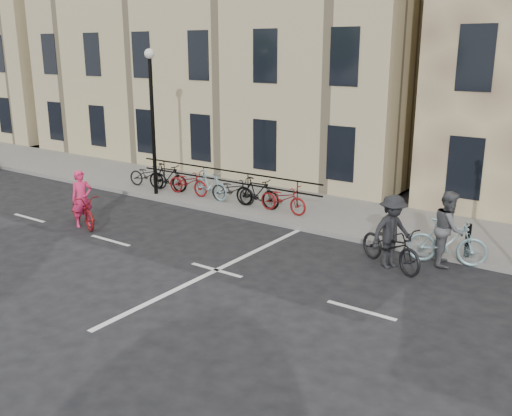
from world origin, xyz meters
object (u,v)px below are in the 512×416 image
Objects in this scene: cyclist_pink at (83,207)px; cyclist_dark at (391,239)px; cyclist_grey at (448,235)px; lamp_post at (152,104)px.

cyclist_dark reaches higher than cyclist_pink.
cyclist_grey reaches higher than cyclist_dark.
cyclist_dark is at bearing -55.46° from cyclist_pink.
cyclist_dark is (9.31, 2.27, 0.13)m from cyclist_pink.
cyclist_grey is 0.93× the size of cyclist_dark.
cyclist_pink is 10.93m from cyclist_grey.
cyclist_grey is at bearing -3.09° from lamp_post.
cyclist_pink is 0.94× the size of cyclist_dark.
lamp_post is at bearing 71.30° from cyclist_grey.
cyclist_grey is (10.41, 3.30, 0.17)m from cyclist_pink.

